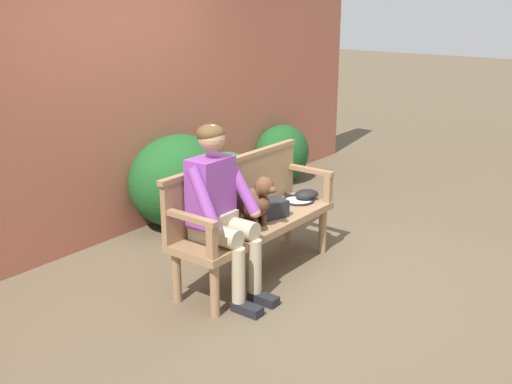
{
  "coord_description": "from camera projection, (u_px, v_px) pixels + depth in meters",
  "views": [
    {
      "loc": [
        -3.75,
        -2.86,
        2.24
      ],
      "look_at": [
        0.0,
        0.0,
        0.73
      ],
      "focal_mm": 43.33,
      "sensor_mm": 36.0,
      "label": 1
    }
  ],
  "objects": [
    {
      "name": "tennis_racket",
      "position": [
        296.0,
        199.0,
        5.53
      ],
      "size": [
        0.37,
        0.58,
        0.03
      ],
      "color": "black",
      "rests_on": "garden_bench"
    },
    {
      "name": "sports_bag",
      "position": [
        269.0,
        209.0,
        5.11
      ],
      "size": [
        0.33,
        0.28,
        0.14
      ],
      "primitive_type": "cube",
      "rotation": [
        0.0,
        0.0,
        -0.31
      ],
      "color": "#232328",
      "rests_on": "garden_bench"
    },
    {
      "name": "hedge_bush_far_left",
      "position": [
        179.0,
        181.0,
        6.17
      ],
      "size": [
        1.08,
        0.93,
        0.93
      ],
      "primitive_type": "ellipsoid",
      "color": "#194C1E",
      "rests_on": "ground"
    },
    {
      "name": "person_seated",
      "position": [
        219.0,
        205.0,
        4.58
      ],
      "size": [
        0.56,
        0.65,
        1.35
      ],
      "color": "black",
      "rests_on": "ground"
    },
    {
      "name": "hedge_bush_mid_left",
      "position": [
        282.0,
        153.0,
        7.66
      ],
      "size": [
        0.76,
        0.62,
        0.71
      ],
      "primitive_type": "ellipsoid",
      "color": "#194C1E",
      "rests_on": "ground"
    },
    {
      "name": "bench_armrest_left_end",
      "position": [
        199.0,
        228.0,
        4.32
      ],
      "size": [
        0.06,
        0.5,
        0.28
      ],
      "color": "#93704C",
      "rests_on": "garden_bench"
    },
    {
      "name": "dog_on_bench",
      "position": [
        254.0,
        200.0,
        4.87
      ],
      "size": [
        0.2,
        0.43,
        0.42
      ],
      "color": "brown",
      "rests_on": "garden_bench"
    },
    {
      "name": "ground_plane",
      "position": [
        256.0,
        274.0,
        5.17
      ],
      "size": [
        40.0,
        40.0,
        0.0
      ],
      "primitive_type": "plane",
      "color": "brown"
    },
    {
      "name": "bench_armrest_right_end",
      "position": [
        317.0,
        178.0,
        5.5
      ],
      "size": [
        0.06,
        0.5,
        0.28
      ],
      "color": "#93704C",
      "rests_on": "garden_bench"
    },
    {
      "name": "garden_bench",
      "position": [
        256.0,
        228.0,
        5.04
      ],
      "size": [
        1.64,
        0.5,
        0.48
      ],
      "color": "#93704C",
      "rests_on": "ground"
    },
    {
      "name": "bench_backrest",
      "position": [
        235.0,
        187.0,
        5.07
      ],
      "size": [
        1.68,
        0.06,
        0.5
      ],
      "color": "#93704C",
      "rests_on": "garden_bench"
    },
    {
      "name": "baseball_glove",
      "position": [
        307.0,
        194.0,
        5.55
      ],
      "size": [
        0.28,
        0.27,
        0.09
      ],
      "primitive_type": "ellipsoid",
      "rotation": [
        0.0,
        0.0,
        -0.61
      ],
      "color": "black",
      "rests_on": "garden_bench"
    },
    {
      "name": "brick_garden_fence",
      "position": [
        109.0,
        100.0,
        5.78
      ],
      "size": [
        8.0,
        0.3,
        2.59
      ],
      "primitive_type": "cube",
      "color": "#9E5642",
      "rests_on": "ground"
    },
    {
      "name": "hedge_bush_mid_right",
      "position": [
        225.0,
        178.0,
        6.84
      ],
      "size": [
        0.76,
        0.47,
        0.59
      ],
      "primitive_type": "ellipsoid",
      "color": "#286B2D",
      "rests_on": "ground"
    }
  ]
}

